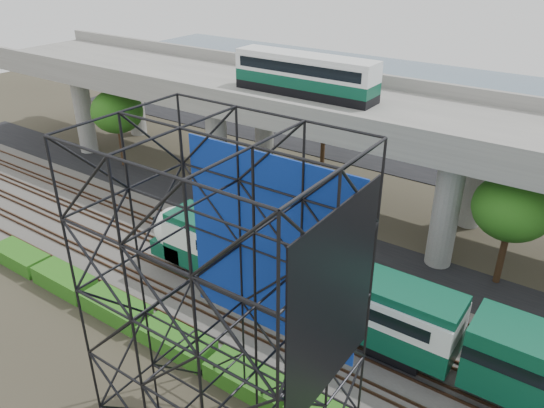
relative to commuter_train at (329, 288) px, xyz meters
The scene contains 13 objects.
ground 7.83m from the commuter_train, 164.05° to the right, with size 140.00×140.00×0.00m, color #474233.
ballast_bed 7.53m from the commuter_train, behind, with size 90.00×12.00×0.20m, color slate.
service_road 11.37m from the commuter_train, 129.46° to the left, with size 90.00×5.00×0.08m, color black.
parking_lot 32.88m from the commuter_train, 102.33° to the left, with size 90.00×18.00×0.08m, color black.
harbor_water 54.53m from the commuter_train, 97.38° to the left, with size 140.00×40.00×0.03m, color #4A5E7A.
rail_tracks 7.46m from the commuter_train, behind, with size 90.00×9.52×0.16m.
commuter_train is the anchor object (origin of this frame).
overpass 16.64m from the commuter_train, 117.37° to the left, with size 80.00×12.00×12.40m.
scaffold_tower 11.02m from the commuter_train, 85.09° to the right, with size 9.36×6.36×15.00m.
hedge_strip 9.00m from the commuter_train, 133.55° to the right, with size 34.60×1.80×1.20m.
trees 18.55m from the commuter_train, 129.46° to the left, with size 40.94×16.94×7.69m.
suv 18.28m from the commuter_train, 148.97° to the left, with size 2.14×4.64×1.29m, color black.
parked_cars 32.49m from the commuter_train, 101.47° to the left, with size 35.09×9.59×1.26m.
Camera 1 is at (18.40, -19.97, 20.68)m, focal length 35.00 mm.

